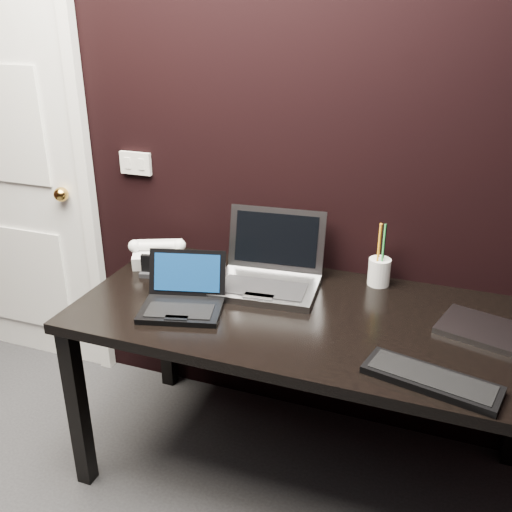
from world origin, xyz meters
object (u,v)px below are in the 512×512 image
(closed_laptop, at_px, (486,330))
(pen_cup, at_px, (379,271))
(netbook, at_px, (183,299))
(ext_keyboard, at_px, (431,379))
(desk, at_px, (307,331))
(door, at_px, (6,166))
(mobile_phone, at_px, (147,268))
(desk_phone, at_px, (158,253))
(silver_laptop, at_px, (269,274))

(closed_laptop, xyz_separation_m, pen_cup, (-0.40, 0.25, 0.05))
(netbook, distance_m, ext_keyboard, 0.91)
(desk, relative_size, pen_cup, 6.60)
(closed_laptop, bearing_deg, door, 172.37)
(ext_keyboard, height_order, mobile_phone, mobile_phone)
(door, relative_size, desk_phone, 8.31)
(netbook, height_order, closed_laptop, netbook)
(mobile_phone, bearing_deg, door, 162.12)
(closed_laptop, relative_size, pen_cup, 1.33)
(desk_phone, bearing_deg, desk, -15.53)
(mobile_phone, bearing_deg, desk, -5.80)
(netbook, relative_size, mobile_phone, 3.81)
(closed_laptop, bearing_deg, ext_keyboard, -112.82)
(desk_phone, height_order, mobile_phone, desk_phone)
(desk_phone, xyz_separation_m, pen_cup, (0.93, 0.12, 0.02))
(ext_keyboard, relative_size, closed_laptop, 1.21)
(netbook, relative_size, silver_laptop, 0.81)
(netbook, xyz_separation_m, desk_phone, (-0.29, 0.33, 0.01))
(silver_laptop, relative_size, ext_keyboard, 1.03)
(desk, distance_m, mobile_phone, 0.72)
(door, relative_size, desk, 1.26)
(desk, relative_size, desk_phone, 6.60)
(door, bearing_deg, pen_cup, -1.62)
(ext_keyboard, xyz_separation_m, desk_phone, (-1.18, 0.49, 0.03))
(desk_phone, relative_size, pen_cup, 1.00)
(netbook, height_order, mobile_phone, netbook)
(netbook, bearing_deg, closed_laptop, 10.82)
(desk_phone, bearing_deg, netbook, -48.80)
(silver_laptop, bearing_deg, pen_cup, 21.73)
(netbook, distance_m, desk_phone, 0.44)
(silver_laptop, height_order, pen_cup, silver_laptop)
(pen_cup, bearing_deg, desk_phone, -172.61)
(ext_keyboard, height_order, closed_laptop, ext_keyboard)
(desk_phone, bearing_deg, pen_cup, 7.39)
(desk, height_order, netbook, netbook)
(desk, distance_m, ext_keyboard, 0.54)
(netbook, relative_size, desk_phone, 1.34)
(door, distance_m, mobile_phone, 1.02)
(netbook, height_order, desk_phone, netbook)
(desk, xyz_separation_m, netbook, (-0.44, -0.13, 0.12))
(netbook, bearing_deg, door, 157.46)
(ext_keyboard, distance_m, pen_cup, 0.66)
(mobile_phone, relative_size, pen_cup, 0.35)
(netbook, xyz_separation_m, ext_keyboard, (0.89, -0.16, -0.03))
(door, relative_size, pen_cup, 8.30)
(silver_laptop, distance_m, closed_laptop, 0.82)
(ext_keyboard, bearing_deg, pen_cup, 112.65)
(desk, relative_size, netbook, 4.92)
(netbook, bearing_deg, silver_laptop, 50.91)
(door, xyz_separation_m, closed_laptop, (2.25, -0.30, -0.29))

